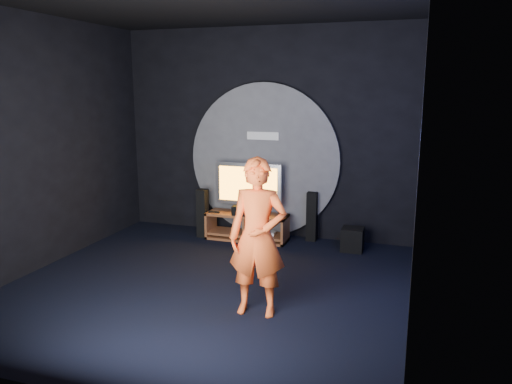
% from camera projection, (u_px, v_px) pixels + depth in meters
% --- Properties ---
extents(floor, '(5.00, 5.00, 0.00)m').
position_uv_depth(floor, '(207.00, 285.00, 6.45)').
color(floor, black).
rests_on(floor, ground).
extents(back_wall, '(5.00, 0.04, 3.50)m').
position_uv_depth(back_wall, '(265.00, 134.00, 8.42)').
color(back_wall, black).
rests_on(back_wall, ground).
extents(front_wall, '(5.00, 0.04, 3.50)m').
position_uv_depth(front_wall, '(69.00, 191.00, 3.77)').
color(front_wall, black).
rests_on(front_wall, ground).
extents(left_wall, '(0.04, 5.00, 3.50)m').
position_uv_depth(left_wall, '(38.00, 144.00, 6.86)').
color(left_wall, black).
rests_on(left_wall, ground).
extents(right_wall, '(0.04, 5.00, 3.50)m').
position_uv_depth(right_wall, '(419.00, 160.00, 5.33)').
color(right_wall, black).
rests_on(right_wall, ground).
extents(wall_disc_panel, '(2.60, 0.11, 2.60)m').
position_uv_depth(wall_disc_panel, '(264.00, 160.00, 8.46)').
color(wall_disc_panel, '#515156').
rests_on(wall_disc_panel, ground).
extents(media_console, '(1.36, 0.45, 0.45)m').
position_uv_depth(media_console, '(248.00, 228.00, 8.37)').
color(media_console, brown).
rests_on(media_console, ground).
extents(tv, '(1.13, 0.22, 0.84)m').
position_uv_depth(tv, '(248.00, 186.00, 8.29)').
color(tv, '#B7B8BF').
rests_on(tv, media_console).
extents(center_speaker, '(0.40, 0.15, 0.15)m').
position_uv_depth(center_speaker, '(244.00, 211.00, 8.18)').
color(center_speaker, black).
rests_on(center_speaker, media_console).
extents(remote, '(0.18, 0.05, 0.02)m').
position_uv_depth(remote, '(214.00, 212.00, 8.37)').
color(remote, black).
rests_on(remote, media_console).
extents(tower_speaker_left, '(0.16, 0.18, 0.82)m').
position_uv_depth(tower_speaker_left, '(203.00, 213.00, 8.50)').
color(tower_speaker_left, black).
rests_on(tower_speaker_left, ground).
extents(tower_speaker_right, '(0.16, 0.18, 0.82)m').
position_uv_depth(tower_speaker_right, '(312.00, 216.00, 8.29)').
color(tower_speaker_right, black).
rests_on(tower_speaker_right, ground).
extents(subwoofer, '(0.33, 0.33, 0.37)m').
position_uv_depth(subwoofer, '(352.00, 239.00, 7.80)').
color(subwoofer, black).
rests_on(subwoofer, ground).
extents(player, '(0.68, 0.48, 1.78)m').
position_uv_depth(player, '(258.00, 238.00, 5.50)').
color(player, '#F95921').
rests_on(player, ground).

